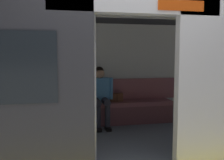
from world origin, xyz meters
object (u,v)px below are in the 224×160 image
bench_seat (105,107)px  grab_pole_door (95,86)px  train_car (111,53)px  book (84,102)px  handbag (116,97)px  person_seated (100,92)px

bench_seat → grab_pole_door: 1.95m
train_car → grab_pole_door: 0.98m
bench_seat → book: 0.45m
bench_seat → grab_pole_door: bearing=76.0°
bench_seat → handbag: (-0.24, -0.06, 0.19)m
grab_pole_door → bench_seat: bearing=-104.0°
bench_seat → person_seated: 0.35m
person_seated → train_car: bearing=93.0°
bench_seat → person_seated: size_ratio=2.37×
handbag → book: 0.68m
train_car → bench_seat: (-0.07, -0.97, -1.10)m
handbag → book: bearing=2.5°
book → grab_pole_door: grab_pole_door is taller
handbag → grab_pole_door: bearing=69.5°
handbag → grab_pole_door: (0.68, 1.83, 0.48)m
bench_seat → book: bearing=-3.9°
train_car → person_seated: size_ratio=5.36×
book → grab_pole_door: size_ratio=0.11×
train_car → bench_seat: size_ratio=2.26×
train_car → handbag: 1.41m
train_car → book: train_car is taller
book → handbag: bearing=170.7°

